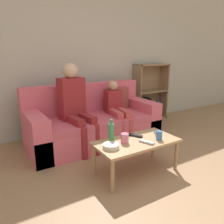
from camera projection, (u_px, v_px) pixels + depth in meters
ground_plane at (220, 222)px, 1.80m from camera, size 22.00×22.00×0.00m
wall_back at (81, 56)px, 3.74m from camera, size 12.00×0.06×2.60m
couch at (93, 124)px, 3.39m from camera, size 1.97×0.88×0.88m
bookshelf at (148, 99)px, 4.54m from camera, size 0.74×0.28×1.14m
coffee_table at (136, 144)px, 2.48m from camera, size 0.96×0.48×0.39m
person_adult at (74, 101)px, 3.06m from camera, size 0.40×0.65×1.22m
person_child at (117, 108)px, 3.39m from camera, size 0.31×0.63×0.93m
cup_near at (159, 135)px, 2.48m from camera, size 0.07×0.07×0.10m
cup_far at (125, 138)px, 2.40m from camera, size 0.09×0.09×0.11m
tv_remote_0 at (157, 134)px, 2.64m from camera, size 0.13×0.17×0.02m
tv_remote_1 at (147, 142)px, 2.40m from camera, size 0.11×0.18×0.02m
tv_remote_2 at (135, 135)px, 2.59m from camera, size 0.12×0.17×0.02m
snack_bowl at (111, 146)px, 2.27m from camera, size 0.17×0.17×0.05m
bottle at (111, 132)px, 2.42m from camera, size 0.06×0.06×0.26m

